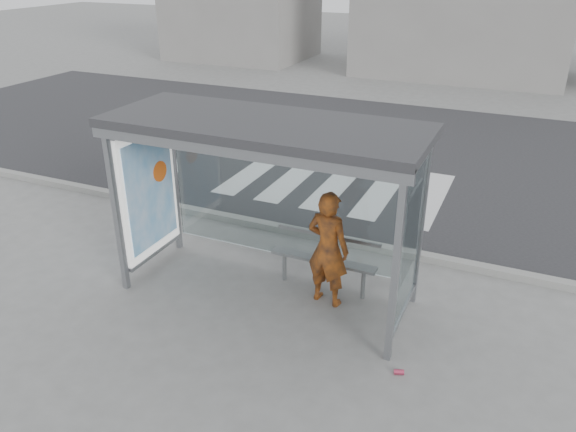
# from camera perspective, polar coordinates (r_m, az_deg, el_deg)

# --- Properties ---
(ground) EXTENTS (80.00, 80.00, 0.00)m
(ground) POSITION_cam_1_polar(r_m,az_deg,el_deg) (8.36, -2.14, -7.91)
(ground) COLOR slate
(ground) RESTS_ON ground
(road) EXTENTS (30.00, 10.00, 0.01)m
(road) POSITION_cam_1_polar(r_m,az_deg,el_deg) (14.37, 10.23, 6.34)
(road) COLOR #28272A
(road) RESTS_ON ground
(curb) EXTENTS (30.00, 0.18, 0.12)m
(curb) POSITION_cam_1_polar(r_m,az_deg,el_deg) (9.88, 2.81, -1.94)
(curb) COLOR gray
(curb) RESTS_ON ground
(crosswalk) EXTENTS (4.55, 3.00, 0.00)m
(crosswalk) POSITION_cam_1_polar(r_m,az_deg,el_deg) (12.24, 4.99, 3.26)
(crosswalk) COLOR silver
(crosswalk) RESTS_ON ground
(bus_shelter) EXTENTS (4.25, 1.65, 2.62)m
(bus_shelter) POSITION_cam_1_polar(r_m,az_deg,el_deg) (7.68, -4.68, 5.47)
(bus_shelter) COLOR gray
(bus_shelter) RESTS_ON ground
(building_center) EXTENTS (8.00, 5.00, 5.00)m
(building_center) POSITION_cam_1_polar(r_m,az_deg,el_deg) (24.55, 17.62, 19.37)
(building_center) COLOR gray
(building_center) RESTS_ON ground
(person) EXTENTS (0.68, 0.50, 1.71)m
(person) POSITION_cam_1_polar(r_m,az_deg,el_deg) (7.78, 4.08, -3.34)
(person) COLOR #DE5614
(person) RESTS_ON ground
(bench) EXTENTS (1.60, 0.31, 0.83)m
(bench) POSITION_cam_1_polar(r_m,az_deg,el_deg) (8.26, 3.67, -4.35)
(bench) COLOR slate
(bench) RESTS_ON ground
(soda_can) EXTENTS (0.13, 0.10, 0.07)m
(soda_can) POSITION_cam_1_polar(r_m,az_deg,el_deg) (7.07, 11.20, -15.28)
(soda_can) COLOR #C63A5A
(soda_can) RESTS_ON ground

